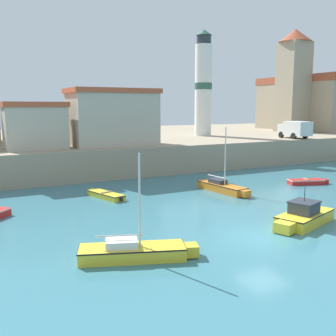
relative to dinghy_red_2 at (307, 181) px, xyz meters
The scene contains 12 objects.
ground_plane 17.01m from the dinghy_red_2, 144.31° to the right, with size 200.00×200.00×0.00m, color teal.
quay_seawall 32.94m from the dinghy_red_2, 114.81° to the left, with size 120.00×40.00×3.03m, color gray.
dinghy_red_2 is the anchor object (origin of this frame).
dinghy_yellow_3 18.72m from the dinghy_red_2, 169.77° to the left, with size 2.10×4.22×0.51m.
motorboat_yellow_4 13.43m from the dinghy_red_2, 137.55° to the right, with size 5.46×3.21×2.37m.
sailboat_orange_5 8.96m from the dinghy_red_2, behind, with size 1.93×5.73×5.48m.
sailboat_yellow_6 23.25m from the dinghy_red_2, 156.10° to the right, with size 5.72×3.13×5.07m.
church 36.09m from the dinghy_red_2, 44.44° to the left, with size 13.32×18.10×16.27m.
lighthouse 23.87m from the dinghy_red_2, 84.22° to the left, with size 2.42×2.42×14.57m.
harbor_shed_near_wharf 20.86m from the dinghy_red_2, 133.58° to the left, with size 9.21×5.96×5.98m.
harbor_shed_mid_row 26.64m from the dinghy_red_2, 146.53° to the left, with size 6.00×4.48×4.56m.
truck_on_quay 16.19m from the dinghy_red_2, 49.57° to the left, with size 2.29×4.37×2.20m.
Camera 1 is at (-14.17, -15.98, 7.18)m, focal length 42.00 mm.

